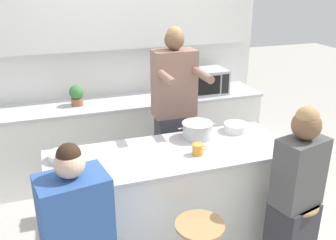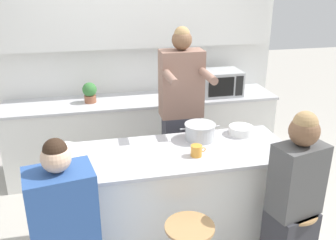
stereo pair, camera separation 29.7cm
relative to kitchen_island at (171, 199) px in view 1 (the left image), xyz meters
The scene contains 12 objects.
wall_back 2.02m from the kitchen_island, 90.00° to the left, with size 3.35×0.22×2.70m.
back_counter 1.42m from the kitchen_island, 90.00° to the left, with size 3.11×0.59×0.90m.
kitchen_island is the anchor object (origin of this frame).
bar_stool_rightmost 0.99m from the kitchen_island, 36.68° to the right, with size 0.38×0.38×0.64m.
person_cooking 0.82m from the kitchen_island, 68.25° to the left, with size 0.40×0.57×1.81m.
person_seated_near 1.00m from the kitchen_island, 38.30° to the right, with size 0.40×0.33×1.41m.
cooking_pot 0.63m from the kitchen_island, 31.54° to the left, with size 0.35×0.27×0.14m.
fruit_bowl 0.87m from the kitchen_island, 16.94° to the left, with size 0.22×0.22×0.07m.
mixing_bowl_steel 0.97m from the kitchen_island, behind, with size 0.22×0.22×0.06m.
coffee_cup_near 0.54m from the kitchen_island, 29.89° to the right, with size 0.12×0.09×0.09m.
microwave 1.76m from the kitchen_island, 56.57° to the left, with size 0.48×0.36×0.29m.
potted_plant 1.63m from the kitchen_island, 112.54° to the left, with size 0.16×0.16×0.23m.
Camera 1 is at (-0.89, -2.55, 2.25)m, focal length 40.00 mm.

